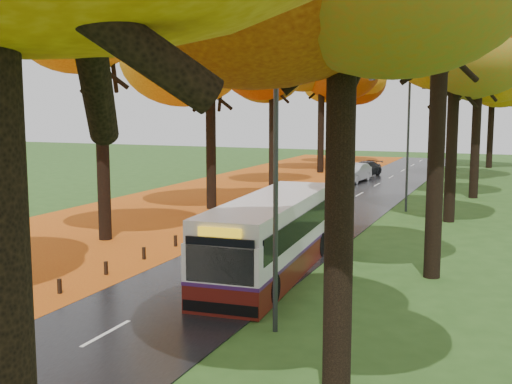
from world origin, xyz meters
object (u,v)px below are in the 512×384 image
Objects in this scene: streetlamp_mid at (404,132)px; bus at (272,234)px; streetlamp_near at (267,162)px; car_white at (297,195)px; car_silver at (353,173)px; car_dark at (364,169)px; streetlamp_far at (445,123)px.

bus is at bearing -97.06° from streetlamp_mid.
car_white is (-6.30, 21.27, -3.97)m from streetlamp_near.
car_white is 0.89× the size of car_silver.
car_dark is (-4.28, 34.12, -0.84)m from bus.
streetlamp_mid is at bearing 18.22° from car_white.
streetlamp_mid reaches higher than bus.
streetlamp_far is at bearing 90.00° from streetlamp_mid.
car_white is 0.95× the size of car_dark.
car_white is (-6.30, -22.73, -3.97)m from streetlamp_far.
car_white is (-6.30, -0.73, -3.97)m from streetlamp_mid.
car_silver is (-4.09, 29.34, -0.71)m from bus.
car_white is 18.54m from car_dark.
car_silver is at bearing -74.01° from car_dark.
streetlamp_near is 1.00× the size of streetlamp_mid.
streetlamp_near reaches higher than bus.
streetlamp_far is at bearing 86.15° from car_white.
bus is (-2.02, -16.31, -3.20)m from streetlamp_mid.
streetlamp_far reaches higher than bus.
car_white is at bearing -76.25° from car_dark.
streetlamp_near is 44.00m from streetlamp_far.
bus is 2.33× the size of car_silver.
car_white is at bearing 106.49° from streetlamp_near.
streetlamp_near is at bearing -90.00° from streetlamp_mid.
car_silver is at bearing 115.12° from streetlamp_mid.
streetlamp_far is at bearing 82.80° from bus.
car_white is 13.76m from car_silver.
streetlamp_near reaches higher than car_white.
car_dark is at bearing 92.96° from bus.
bus reaches higher than car_silver.
streetlamp_near reaches higher than car_dark.
bus reaches higher than car_white.
streetlamp_near is 1.72× the size of car_silver.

